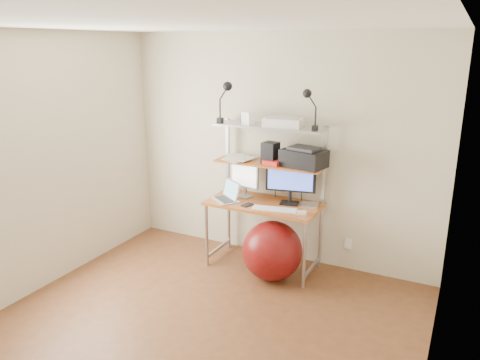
# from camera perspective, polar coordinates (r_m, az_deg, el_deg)

# --- Properties ---
(room) EXTENTS (3.60, 3.60, 3.60)m
(room) POSITION_cam_1_polar(r_m,az_deg,el_deg) (3.62, -6.22, -1.75)
(room) COLOR brown
(room) RESTS_ON ground
(computer_desk) EXTENTS (1.20, 0.60, 1.57)m
(computer_desk) POSITION_cam_1_polar(r_m,az_deg,el_deg) (4.98, 3.24, -0.21)
(computer_desk) COLOR #B46223
(computer_desk) RESTS_ON ground
(desktop) EXTENTS (1.20, 0.60, 0.00)m
(desktop) POSITION_cam_1_polar(r_m,az_deg,el_deg) (4.99, 2.91, -2.76)
(desktop) COLOR #B46223
(desktop) RESTS_ON computer_desk
(mid_shelf) EXTENTS (1.18, 0.34, 0.00)m
(mid_shelf) POSITION_cam_1_polar(r_m,az_deg,el_deg) (4.99, 3.58, 2.14)
(mid_shelf) COLOR #B46223
(mid_shelf) RESTS_ON computer_desk
(top_shelf) EXTENTS (1.18, 0.34, 0.00)m
(top_shelf) POSITION_cam_1_polar(r_m,az_deg,el_deg) (4.91, 3.66, 6.68)
(top_shelf) COLOR #A4A4A9
(top_shelf) RESTS_ON computer_desk
(floor) EXTENTS (3.60, 3.60, 0.00)m
(floor) POSITION_cam_1_polar(r_m,az_deg,el_deg) (4.18, -5.67, -18.28)
(floor) COLOR brown
(floor) RESTS_ON ground
(wall_outlet) EXTENTS (0.08, 0.01, 0.12)m
(wall_outlet) POSITION_cam_1_polar(r_m,az_deg,el_deg) (5.21, 13.06, -7.54)
(wall_outlet) COLOR white
(wall_outlet) RESTS_ON room
(monitor_silver) EXTENTS (0.36, 0.16, 0.40)m
(monitor_silver) POSITION_cam_1_polar(r_m,az_deg,el_deg) (5.13, 0.57, 0.27)
(monitor_silver) COLOR #A8A7AC
(monitor_silver) RESTS_ON desktop
(monitor_black) EXTENTS (0.52, 0.18, 0.53)m
(monitor_black) POSITION_cam_1_polar(r_m,az_deg,el_deg) (4.92, 6.20, 0.08)
(monitor_black) COLOR black
(monitor_black) RESTS_ON desktop
(laptop) EXTENTS (0.40, 0.38, 0.27)m
(laptop) POSITION_cam_1_polar(r_m,az_deg,el_deg) (5.05, -1.50, -1.96)
(laptop) COLOR silver
(laptop) RESTS_ON desktop
(keyboard) EXTENTS (0.47, 0.21, 0.01)m
(keyboard) POSITION_cam_1_polar(r_m,az_deg,el_deg) (4.79, 4.21, -3.55)
(keyboard) COLOR white
(keyboard) RESTS_ON desktop
(mouse) EXTENTS (0.11, 0.09, 0.03)m
(mouse) POSITION_cam_1_polar(r_m,az_deg,el_deg) (4.69, 7.51, -3.98)
(mouse) COLOR white
(mouse) RESTS_ON desktop
(mac_mini) EXTENTS (0.22, 0.22, 0.03)m
(mac_mini) POSITION_cam_1_polar(r_m,az_deg,el_deg) (4.90, 8.45, -3.08)
(mac_mini) COLOR silver
(mac_mini) RESTS_ON desktop
(phone) EXTENTS (0.11, 0.15, 0.01)m
(phone) POSITION_cam_1_polar(r_m,az_deg,el_deg) (4.90, 0.88, -3.06)
(phone) COLOR black
(phone) RESTS_ON desktop
(printer) EXTENTS (0.49, 0.38, 0.21)m
(printer) POSITION_cam_1_polar(r_m,az_deg,el_deg) (4.83, 7.79, 2.74)
(printer) COLOR black
(printer) RESTS_ON mid_shelf
(nas_cube) EXTENTS (0.17, 0.17, 0.22)m
(nas_cube) POSITION_cam_1_polar(r_m,az_deg,el_deg) (4.95, 3.72, 3.34)
(nas_cube) COLOR black
(nas_cube) RESTS_ON mid_shelf
(red_box) EXTENTS (0.19, 0.14, 0.05)m
(red_box) POSITION_cam_1_polar(r_m,az_deg,el_deg) (4.88, 3.93, 2.12)
(red_box) COLOR red
(red_box) RESTS_ON mid_shelf
(scanner) EXTENTS (0.42, 0.30, 0.10)m
(scanner) POSITION_cam_1_polar(r_m,az_deg,el_deg) (4.84, 5.27, 7.09)
(scanner) COLOR white
(scanner) RESTS_ON top_shelf
(box_white) EXTENTS (0.13, 0.12, 0.13)m
(box_white) POSITION_cam_1_polar(r_m,az_deg,el_deg) (4.95, 0.97, 7.55)
(box_white) COLOR white
(box_white) RESTS_ON top_shelf
(box_grey) EXTENTS (0.14, 0.14, 0.11)m
(box_grey) POSITION_cam_1_polar(r_m,az_deg,el_deg) (5.04, 0.93, 7.58)
(box_grey) COLOR #303032
(box_grey) RESTS_ON top_shelf
(clip_lamp_left) EXTENTS (0.18, 0.10, 0.44)m
(clip_lamp_left) POSITION_cam_1_polar(r_m,az_deg,el_deg) (4.97, -1.72, 10.55)
(clip_lamp_left) COLOR black
(clip_lamp_left) RESTS_ON top_shelf
(clip_lamp_right) EXTENTS (0.16, 0.09, 0.40)m
(clip_lamp_right) POSITION_cam_1_polar(r_m,az_deg,el_deg) (4.63, 8.39, 9.60)
(clip_lamp_right) COLOR black
(clip_lamp_right) RESTS_ON top_shelf
(exercise_ball) EXTENTS (0.62, 0.62, 0.62)m
(exercise_ball) POSITION_cam_1_polar(r_m,az_deg,el_deg) (4.89, 3.95, -8.60)
(exercise_ball) COLOR maroon
(exercise_ball) RESTS_ON floor
(paper_stack) EXTENTS (0.39, 0.42, 0.02)m
(paper_stack) POSITION_cam_1_polar(r_m,az_deg,el_deg) (5.14, -0.32, 2.73)
(paper_stack) COLOR white
(paper_stack) RESTS_ON mid_shelf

